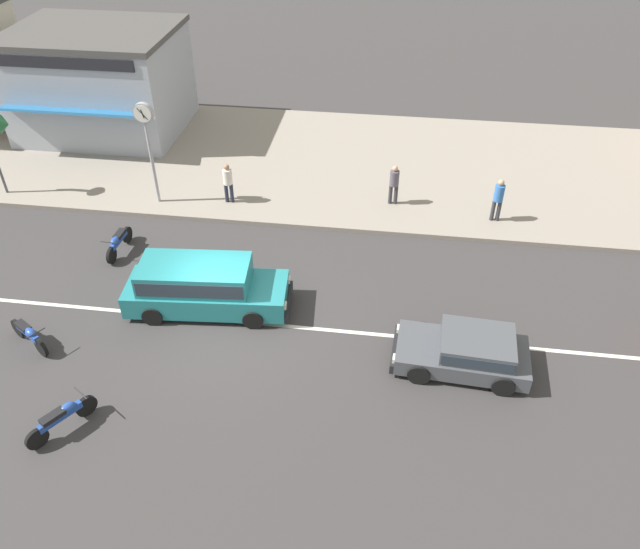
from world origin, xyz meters
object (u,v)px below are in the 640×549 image
at_px(motorcycle_0, 62,418).
at_px(street_clock, 146,129).
at_px(minivan_teal_2, 202,285).
at_px(motorcycle_1, 28,334).
at_px(motorcycle_2, 119,242).
at_px(hatchback_dark_grey_4, 467,351).
at_px(shopfront_mid_block, 101,80).
at_px(pedestrian_by_shop, 498,197).
at_px(pedestrian_mid_kerb, 228,181).
at_px(pedestrian_far_end, 394,182).

distance_m(motorcycle_0, street_clock, 10.83).
distance_m(minivan_teal_2, motorcycle_1, 4.90).
xyz_separation_m(motorcycle_1, motorcycle_2, (0.72, 4.64, 0.00)).
bearing_deg(hatchback_dark_grey_4, shopfront_mid_block, 139.79).
relative_size(minivan_teal_2, shopfront_mid_block, 0.72).
bearing_deg(motorcycle_2, motorcycle_1, -98.86).
xyz_separation_m(motorcycle_1, pedestrian_by_shop, (13.32, 8.14, 0.67)).
bearing_deg(hatchback_dark_grey_4, pedestrian_mid_kerb, 138.69).
bearing_deg(motorcycle_0, street_clock, 96.93).
bearing_deg(pedestrian_by_shop, motorcycle_2, -164.48).
bearing_deg(motorcycle_0, pedestrian_by_shop, 44.22).
bearing_deg(shopfront_mid_block, pedestrian_far_end, -20.81).
height_order(hatchback_dark_grey_4, street_clock, street_clock).
height_order(motorcycle_1, motorcycle_2, same).
xyz_separation_m(hatchback_dark_grey_4, pedestrian_by_shop, (1.38, 7.34, 0.50)).
bearing_deg(motorcycle_1, minivan_teal_2, 27.52).
bearing_deg(street_clock, motorcycle_2, -94.74).
distance_m(motorcycle_0, pedestrian_by_shop, 15.46).
height_order(motorcycle_1, shopfront_mid_block, shopfront_mid_block).
bearing_deg(street_clock, motorcycle_0, -83.07).
xyz_separation_m(motorcycle_1, pedestrian_far_end, (9.66, 8.81, 0.62)).
relative_size(minivan_teal_2, motorcycle_2, 2.74).
height_order(pedestrian_mid_kerb, pedestrian_far_end, pedestrian_far_end).
xyz_separation_m(motorcycle_0, street_clock, (-1.27, 10.43, 2.62)).
relative_size(minivan_teal_2, street_clock, 1.29).
height_order(minivan_teal_2, street_clock, street_clock).
bearing_deg(pedestrian_mid_kerb, pedestrian_by_shop, 0.17).
bearing_deg(pedestrian_by_shop, motorcycle_0, -135.78).
bearing_deg(motorcycle_2, hatchback_dark_grey_4, -18.90).
bearing_deg(motorcycle_0, motorcycle_1, 130.51).
distance_m(hatchback_dark_grey_4, motorcycle_1, 11.97).
xyz_separation_m(motorcycle_1, shopfront_mid_block, (-3.42, 13.78, 1.93)).
bearing_deg(pedestrian_far_end, motorcycle_2, -154.99).
bearing_deg(hatchback_dark_grey_4, motorcycle_2, 161.10).
bearing_deg(motorcycle_1, pedestrian_mid_kerb, 65.91).
bearing_deg(pedestrian_far_end, hatchback_dark_grey_4, -74.12).
bearing_deg(street_clock, motorcycle_1, -97.20).
bearing_deg(pedestrian_by_shop, shopfront_mid_block, 161.36).
distance_m(motorcycle_2, pedestrian_mid_kerb, 4.56).
distance_m(street_clock, pedestrian_by_shop, 12.49).
height_order(motorcycle_0, motorcycle_2, same).
bearing_deg(pedestrian_by_shop, minivan_teal_2, -146.81).
height_order(motorcycle_1, street_clock, street_clock).
distance_m(motorcycle_1, pedestrian_far_end, 13.09).
bearing_deg(minivan_teal_2, pedestrian_mid_kerb, 96.86).
relative_size(motorcycle_0, pedestrian_mid_kerb, 1.05).
xyz_separation_m(hatchback_dark_grey_4, shopfront_mid_block, (-15.36, 12.98, 1.77)).
distance_m(motorcycle_1, shopfront_mid_block, 14.33).
height_order(pedestrian_mid_kerb, pedestrian_by_shop, pedestrian_by_shop).
relative_size(motorcycle_1, street_clock, 0.40).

